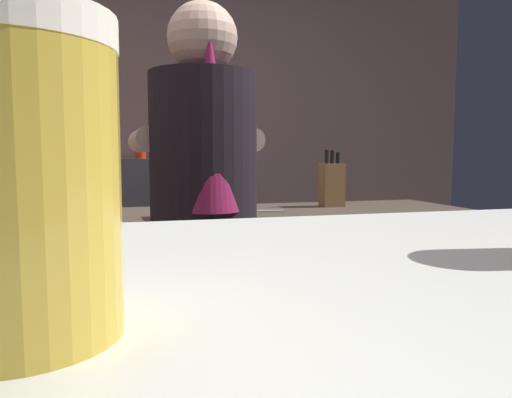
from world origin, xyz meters
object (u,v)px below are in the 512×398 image
object	(u,v)px
bottle_soy	(140,148)
bartender	(205,223)
mixing_bowl	(51,211)
knife_block	(332,184)
pint_glass_far	(17,180)
chefs_knife	(255,211)
bottle_hot_sauce	(208,146)
bottle_olive_oil	(186,147)

from	to	relation	value
bottle_soy	bartender	bearing A→B (deg)	-85.37
mixing_bowl	bottle_soy	size ratio (longest dim) A/B	0.93
knife_block	bottle_soy	bearing A→B (deg)	124.04
pint_glass_far	bottle_soy	distance (m)	3.07
chefs_knife	bottle_hot_sauce	world-z (taller)	bottle_hot_sauce
knife_block	mixing_bowl	xyz separation A→B (m)	(-1.21, -0.08, -0.08)
knife_block	pint_glass_far	size ratio (longest dim) A/B	2.04
mixing_bowl	chefs_knife	xyz separation A→B (m)	(0.80, -0.06, -0.02)
knife_block	pint_glass_far	world-z (taller)	pint_glass_far
pint_glass_far	bottle_soy	xyz separation A→B (m)	(0.14, 3.07, 0.06)
bartender	pint_glass_far	world-z (taller)	bartender
chefs_knife	bottle_hot_sauce	distance (m)	1.42
bartender	chefs_knife	distance (m)	0.49
bottle_hot_sauce	bottle_soy	bearing A→B (deg)	-176.80
chefs_knife	bottle_soy	size ratio (longest dim) A/B	1.26
bottle_olive_oil	bottle_hot_sauce	distance (m)	0.16
bottle_olive_oil	bottle_hot_sauce	xyz separation A→B (m)	(0.16, 0.03, 0.01)
bartender	chefs_knife	size ratio (longest dim) A/B	6.85
mixing_bowl	bottle_olive_oil	size ratio (longest dim) A/B	0.90
knife_block	chefs_knife	distance (m)	0.44
bartender	pint_glass_far	bearing A→B (deg)	164.07
mixing_bowl	bottle_olive_oil	world-z (taller)	bottle_olive_oil
bartender	knife_block	distance (m)	0.88
bottle_soy	bottle_hot_sauce	bearing A→B (deg)	3.20
chefs_knife	bottle_olive_oil	xyz separation A→B (m)	(-0.12, 1.36, 0.29)
bartender	bottle_soy	bearing A→B (deg)	0.99
knife_block	pint_glass_far	bearing A→B (deg)	-117.76
bottle_olive_oil	pint_glass_far	bearing A→B (deg)	-98.14
knife_block	mixing_bowl	bearing A→B (deg)	-176.35
pint_glass_far	mixing_bowl	bearing A→B (deg)	97.80
knife_block	bottle_soy	world-z (taller)	bottle_soy
knife_block	bottle_soy	distance (m)	1.49
bartender	knife_block	world-z (taller)	bartender
mixing_bowl	chefs_knife	world-z (taller)	mixing_bowl
bartender	bottle_olive_oil	world-z (taller)	bartender
mixing_bowl	knife_block	bearing A→B (deg)	3.65
pint_glass_far	bottle_olive_oil	size ratio (longest dim) A/B	0.66
bartender	pint_glass_far	xyz separation A→B (m)	(-0.28, -1.30, 0.20)
chefs_knife	knife_block	bearing A→B (deg)	27.80
mixing_bowl	pint_glass_far	size ratio (longest dim) A/B	1.36
bottle_olive_oil	mixing_bowl	bearing A→B (deg)	-117.56
knife_block	pint_glass_far	distance (m)	2.08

